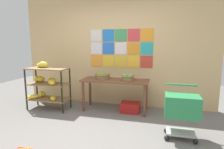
% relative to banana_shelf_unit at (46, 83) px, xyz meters
% --- Properties ---
extents(ground, '(9.74, 9.74, 0.00)m').
position_rel_banana_shelf_unit_xyz_m(ground, '(1.49, -1.17, -0.62)').
color(ground, slate).
extents(back_wall_with_art, '(4.74, 0.07, 2.85)m').
position_rel_banana_shelf_unit_xyz_m(back_wall_with_art, '(1.49, 0.73, 0.81)').
color(back_wall_with_art, '#D9B378').
rests_on(back_wall_with_art, ground).
extents(banana_shelf_unit, '(0.95, 0.53, 1.11)m').
position_rel_banana_shelf_unit_xyz_m(banana_shelf_unit, '(0.00, 0.00, 0.00)').
color(banana_shelf_unit, black).
rests_on(banana_shelf_unit, ground).
extents(display_table, '(1.49, 0.55, 0.72)m').
position_rel_banana_shelf_unit_xyz_m(display_table, '(1.60, 0.25, 0.00)').
color(display_table, brown).
rests_on(display_table, ground).
extents(fruit_basket_right, '(0.35, 0.35, 0.14)m').
position_rel_banana_shelf_unit_xyz_m(fruit_basket_right, '(1.29, 0.30, 0.16)').
color(fruit_basket_right, olive).
rests_on(fruit_basket_right, display_table).
extents(fruit_basket_back_left, '(0.29, 0.29, 0.15)m').
position_rel_banana_shelf_unit_xyz_m(fruit_basket_back_left, '(1.89, 0.23, 0.17)').
color(fruit_basket_back_left, olive).
rests_on(fruit_basket_back_left, display_table).
extents(produce_crate_under_table, '(0.42, 0.31, 0.22)m').
position_rel_banana_shelf_unit_xyz_m(produce_crate_under_table, '(1.95, 0.23, -0.51)').
color(produce_crate_under_table, '#AD1917').
rests_on(produce_crate_under_table, ground).
extents(shopping_cart, '(0.52, 0.41, 0.85)m').
position_rel_banana_shelf_unit_xyz_m(shopping_cart, '(2.92, -0.73, -0.11)').
color(shopping_cart, black).
rests_on(shopping_cart, ground).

